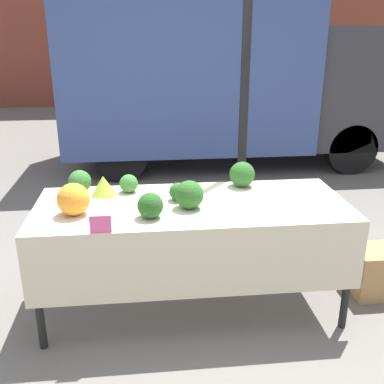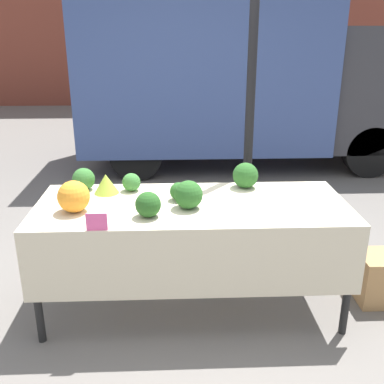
# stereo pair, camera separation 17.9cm
# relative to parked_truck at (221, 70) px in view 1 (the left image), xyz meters

# --- Properties ---
(ground_plane) EXTENTS (40.00, 40.00, 0.00)m
(ground_plane) POSITION_rel_parked_truck_xyz_m (-0.80, -3.65, -1.33)
(ground_plane) COLOR slate
(tent_pole) EXTENTS (0.07, 0.07, 2.34)m
(tent_pole) POSITION_rel_parked_truck_xyz_m (-0.33, -3.00, -0.16)
(tent_pole) COLOR black
(tent_pole) RESTS_ON ground_plane
(parked_truck) EXTENTS (4.66, 1.82, 2.53)m
(parked_truck) POSITION_rel_parked_truck_xyz_m (0.00, 0.00, 0.00)
(parked_truck) COLOR #384C84
(parked_truck) RESTS_ON ground_plane
(market_table) EXTENTS (2.07, 0.83, 0.79)m
(market_table) POSITION_rel_parked_truck_xyz_m (-0.80, -3.72, -0.63)
(market_table) COLOR beige
(market_table) RESTS_ON ground_plane
(orange_cauliflower) EXTENTS (0.20, 0.20, 0.20)m
(orange_cauliflower) POSITION_rel_parked_truck_xyz_m (-1.55, -3.76, -0.44)
(orange_cauliflower) COLOR orange
(orange_cauliflower) RESTS_ON market_table
(romanesco_head) EXTENTS (0.17, 0.17, 0.14)m
(romanesco_head) POSITION_rel_parked_truck_xyz_m (-1.40, -3.43, -0.47)
(romanesco_head) COLOR #93B238
(romanesco_head) RESTS_ON market_table
(broccoli_head_0) EXTENTS (0.12, 0.12, 0.12)m
(broccoli_head_0) POSITION_rel_parked_truck_xyz_m (-0.89, -3.59, -0.48)
(broccoli_head_0) COLOR #285B23
(broccoli_head_0) RESTS_ON market_table
(broccoli_head_1) EXTENTS (0.16, 0.16, 0.16)m
(broccoli_head_1) POSITION_rel_parked_truck_xyz_m (-1.57, -3.35, -0.46)
(broccoli_head_1) COLOR #336B2D
(broccoli_head_1) RESTS_ON market_table
(broccoli_head_2) EXTENTS (0.13, 0.13, 0.13)m
(broccoli_head_2) POSITION_rel_parked_truck_xyz_m (-1.23, -3.39, -0.47)
(broccoli_head_2) COLOR #387533
(broccoli_head_2) RESTS_ON market_table
(broccoli_head_3) EXTENTS (0.16, 0.16, 0.16)m
(broccoli_head_3) POSITION_rel_parked_truck_xyz_m (-1.08, -3.86, -0.46)
(broccoli_head_3) COLOR #23511E
(broccoli_head_3) RESTS_ON market_table
(broccoli_head_4) EXTENTS (0.18, 0.18, 0.18)m
(broccoli_head_4) POSITION_rel_parked_truck_xyz_m (-0.41, -3.35, -0.45)
(broccoli_head_4) COLOR #285B23
(broccoli_head_4) RESTS_ON market_table
(broccoli_head_5) EXTENTS (0.18, 0.18, 0.18)m
(broccoli_head_5) POSITION_rel_parked_truck_xyz_m (-0.83, -3.74, -0.45)
(broccoli_head_5) COLOR #285B23
(broccoli_head_5) RESTS_ON market_table
(price_sign) EXTENTS (0.12, 0.01, 0.11)m
(price_sign) POSITION_rel_parked_truck_xyz_m (-1.37, -4.05, -0.49)
(price_sign) COLOR #F45B9E
(price_sign) RESTS_ON market_table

